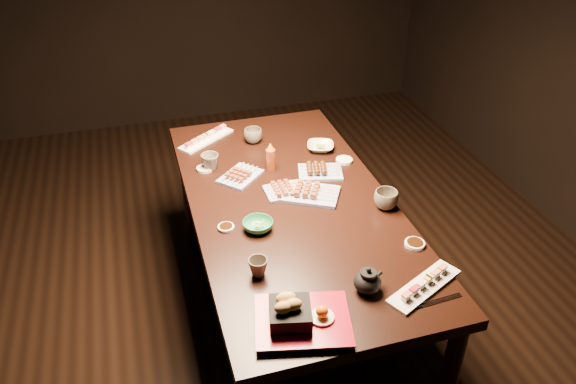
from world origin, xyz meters
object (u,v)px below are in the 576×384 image
object	(u,v)px
yakitori_plate_left	(240,173)
teapot	(368,280)
sushi_platter_near	(425,283)
yakitori_plate_center	(286,188)
teacup_mid_right	(386,199)
teacup_far_right	(253,136)
yakitori_plate_right	(312,190)
edamame_bowl_green	(258,225)
condiment_bottle	(271,156)
tempura_tray	(303,312)
dining_table	(291,264)
sushi_platter_far	(206,137)
teacup_near_left	(258,267)
teacup_far_left	(210,162)
edamame_bowl_cream	(320,147)

from	to	relation	value
yakitori_plate_left	teapot	xyz separation A→B (m)	(0.28, -0.91, 0.03)
sushi_platter_near	yakitori_plate_center	size ratio (longest dim) A/B	1.73
yakitori_plate_left	teacup_mid_right	distance (m)	0.72
teacup_far_right	yakitori_plate_right	bearing A→B (deg)	-77.01
edamame_bowl_green	condiment_bottle	size ratio (longest dim) A/B	0.90
yakitori_plate_left	tempura_tray	bearing A→B (deg)	-133.61
dining_table	condiment_bottle	xyz separation A→B (m)	(-0.01, 0.31, 0.45)
teapot	sushi_platter_far	bearing A→B (deg)	86.82
yakitori_plate_left	teacup_near_left	size ratio (longest dim) A/B	2.68
yakitori_plate_right	yakitori_plate_left	xyz separation A→B (m)	(-0.28, 0.25, -0.01)
yakitori_plate_left	teacup_near_left	distance (m)	0.71
edamame_bowl_green	teacup_far_right	bearing A→B (deg)	77.92
sushi_platter_far	yakitori_plate_left	bearing A→B (deg)	66.33
dining_table	yakitori_plate_left	xyz separation A→B (m)	(-0.18, 0.27, 0.40)
teapot	tempura_tray	bearing A→B (deg)	-179.86
dining_table	teacup_far_left	size ratio (longest dim) A/B	20.38
teacup_near_left	teacup_far_left	xyz separation A→B (m)	(-0.04, 0.83, 0.01)
sushi_platter_near	edamame_bowl_green	distance (m)	0.73
tempura_tray	teapot	distance (m)	0.30
edamame_bowl_cream	teacup_far_left	size ratio (longest dim) A/B	1.58
yakitori_plate_center	teapot	xyz separation A→B (m)	(0.10, -0.72, 0.03)
teacup_far_left	edamame_bowl_cream	bearing A→B (deg)	3.15
edamame_bowl_cream	teapot	size ratio (longest dim) A/B	1.15
sushi_platter_far	teacup_far_right	bearing A→B (deg)	123.12
yakitori_plate_center	edamame_bowl_green	world-z (taller)	yakitori_plate_center
sushi_platter_far	edamame_bowl_green	size ratio (longest dim) A/B	2.60
edamame_bowl_green	edamame_bowl_cream	world-z (taller)	edamame_bowl_green
condiment_bottle	yakitori_plate_right	bearing A→B (deg)	-67.92
dining_table	edamame_bowl_green	size ratio (longest dim) A/B	13.89
dining_table	yakitori_plate_right	size ratio (longest dim) A/B	7.32
teacup_mid_right	edamame_bowl_green	bearing A→B (deg)	179.72
edamame_bowl_green	teacup_mid_right	size ratio (longest dim) A/B	1.21
yakitori_plate_center	teapot	distance (m)	0.73
teacup_near_left	teacup_far_right	bearing A→B (deg)	77.49
edamame_bowl_green	teacup_far_left	distance (m)	0.56
sushi_platter_near	teacup_near_left	bearing A→B (deg)	130.79
teacup_mid_right	yakitori_plate_left	bearing A→B (deg)	142.73
yakitori_plate_center	teapot	size ratio (longest dim) A/B	1.61
yakitori_plate_right	teacup_near_left	bearing A→B (deg)	-99.89
teacup_mid_right	teapot	size ratio (longest dim) A/B	0.88
yakitori_plate_right	tempura_tray	world-z (taller)	tempura_tray
yakitori_plate_right	tempura_tray	distance (m)	0.81
edamame_bowl_cream	teacup_near_left	xyz separation A→B (m)	(-0.55, -0.86, 0.02)
edamame_bowl_green	teacup_far_left	world-z (taller)	teacup_far_left
teacup_far_right	tempura_tray	bearing A→B (deg)	-96.31
edamame_bowl_green	teapot	world-z (taller)	teapot
sushi_platter_far	yakitori_plate_center	xyz separation A→B (m)	(0.27, -0.62, 0.00)
yakitori_plate_center	teacup_near_left	bearing A→B (deg)	-117.70
dining_table	sushi_platter_near	xyz separation A→B (m)	(0.31, -0.69, 0.40)
teacup_far_left	edamame_bowl_green	bearing A→B (deg)	-79.03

